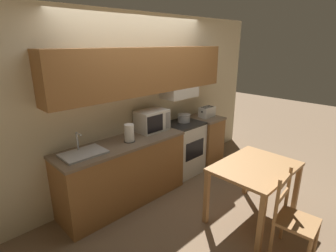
{
  "coord_description": "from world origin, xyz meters",
  "views": [
    {
      "loc": [
        -2.37,
        -3.0,
        2.15
      ],
      "look_at": [
        0.05,
        -0.53,
        1.03
      ],
      "focal_mm": 28.0,
      "sensor_mm": 36.0,
      "label": 1
    }
  ],
  "objects": [
    {
      "name": "ground_plane",
      "position": [
        0.0,
        0.0,
        0.0
      ],
      "size": [
        16.0,
        16.0,
        0.0
      ],
      "primitive_type": "plane",
      "color": "#7F664C"
    },
    {
      "name": "wall_back",
      "position": [
        0.02,
        -0.06,
        1.5
      ],
      "size": [
        5.29,
        0.38,
        2.55
      ],
      "color": "beige",
      "rests_on": "ground_plane"
    },
    {
      "name": "lower_counter_main",
      "position": [
        -0.55,
        -0.28,
        0.44
      ],
      "size": [
        1.81,
        0.58,
        0.88
      ],
      "color": "#936033",
      "rests_on": "ground_plane"
    },
    {
      "name": "lower_counter_right_stub",
      "position": [
        1.22,
        -0.28,
        0.44
      ],
      "size": [
        0.48,
        0.58,
        0.88
      ],
      "color": "#936033",
      "rests_on": "ground_plane"
    },
    {
      "name": "stove_range",
      "position": [
        0.67,
        -0.26,
        0.44
      ],
      "size": [
        0.61,
        0.52,
        0.88
      ],
      "color": "silver",
      "rests_on": "ground_plane"
    },
    {
      "name": "cooking_pot",
      "position": [
        0.73,
        -0.22,
        0.95
      ],
      "size": [
        0.3,
        0.22,
        0.13
      ],
      "color": "#B7BABF",
      "rests_on": "stove_range"
    },
    {
      "name": "microwave",
      "position": [
        0.05,
        -0.19,
        1.04
      ],
      "size": [
        0.47,
        0.32,
        0.31
      ],
      "color": "silver",
      "rests_on": "lower_counter_main"
    },
    {
      "name": "toaster",
      "position": [
        1.25,
        -0.29,
        0.97
      ],
      "size": [
        0.29,
        0.18,
        0.18
      ],
      "color": "silver",
      "rests_on": "lower_counter_right_stub"
    },
    {
      "name": "sink_basin",
      "position": [
        -1.1,
        -0.28,
        0.9
      ],
      "size": [
        0.5,
        0.34,
        0.25
      ],
      "color": "#B7BABF",
      "rests_on": "lower_counter_main"
    },
    {
      "name": "paper_towel_roll",
      "position": [
        -0.46,
        -0.32,
        1.0
      ],
      "size": [
        0.15,
        0.15,
        0.24
      ],
      "color": "black",
      "rests_on": "lower_counter_main"
    },
    {
      "name": "dining_table",
      "position": [
        0.36,
        -1.71,
        0.63
      ],
      "size": [
        1.02,
        0.78,
        0.74
      ],
      "color": "#B27F4C",
      "rests_on": "ground_plane"
    },
    {
      "name": "chair_left_of_table",
      "position": [
        0.12,
        -2.29,
        0.43
      ],
      "size": [
        0.41,
        0.41,
        0.9
      ],
      "rotation": [
        0.0,
        0.0,
        0.09
      ],
      "color": "#B27F4C",
      "rests_on": "ground_plane"
    }
  ]
}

